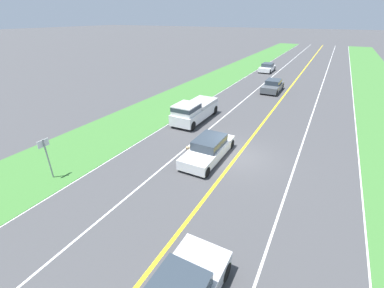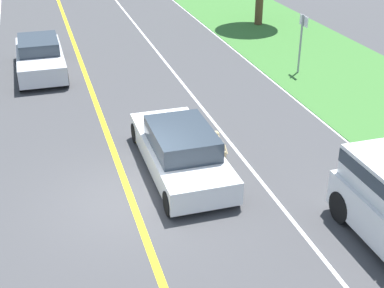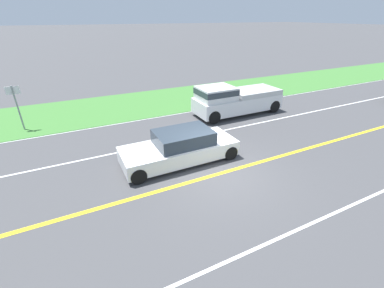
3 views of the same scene
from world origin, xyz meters
TOP-DOWN VIEW (x-y plane):
  - ground_plane at (0.00, 0.00)m, footprint 400.00×400.00m
  - centre_divider_line at (0.00, 0.00)m, footprint 0.18×160.00m
  - lane_edge_line_right at (7.00, 0.00)m, footprint 0.14×160.00m
  - lane_dash_same_dir at (3.50, 0.00)m, footprint 0.10×160.00m
  - lane_dash_oncoming at (-3.50, 0.00)m, footprint 0.10×160.00m
  - grass_verge_right at (10.00, 0.00)m, footprint 6.00×160.00m
  - ego_car at (1.61, 1.05)m, footprint 1.87×4.78m
  - dog at (2.83, 1.33)m, footprint 0.23×1.05m
  - pickup_truck at (5.46, -4.29)m, footprint 2.00×5.48m
  - street_sign at (8.37, 7.26)m, footprint 0.11×0.64m

SIDE VIEW (x-z plane):
  - ground_plane at x=0.00m, z-range 0.00..0.00m
  - centre_divider_line at x=0.00m, z-range 0.00..0.01m
  - lane_edge_line_right at x=7.00m, z-range 0.00..0.01m
  - lane_dash_same_dir at x=3.50m, z-range 0.00..0.01m
  - lane_dash_oncoming at x=-3.50m, z-range 0.00..0.01m
  - grass_verge_right at x=10.00m, z-range 0.00..0.03m
  - dog at x=2.83m, z-range 0.11..0.90m
  - ego_car at x=1.61m, z-range -0.05..1.29m
  - pickup_truck at x=5.46m, z-range 0.01..1.84m
  - street_sign at x=8.37m, z-range 0.32..2.71m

